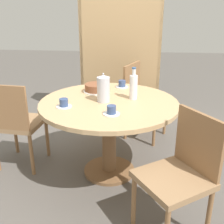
{
  "coord_description": "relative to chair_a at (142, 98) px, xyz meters",
  "views": [
    {
      "loc": [
        0.25,
        -2.31,
        1.53
      ],
      "look_at": [
        0.0,
        0.28,
        0.51
      ],
      "focal_mm": 45.0,
      "sensor_mm": 36.0,
      "label": 1
    }
  ],
  "objects": [
    {
      "name": "cake_main",
      "position": [
        -0.46,
        -0.56,
        0.28
      ],
      "size": [
        0.24,
        0.24,
        0.08
      ],
      "color": "white",
      "rests_on": "dining_table"
    },
    {
      "name": "cup_b",
      "position": [
        -0.25,
        -1.13,
        0.27
      ],
      "size": [
        0.13,
        0.13,
        0.07
      ],
      "color": "silver",
      "rests_on": "dining_table"
    },
    {
      "name": "cup_a",
      "position": [
        -0.21,
        -0.38,
        0.27
      ],
      "size": [
        0.13,
        0.13,
        0.07
      ],
      "color": "silver",
      "rests_on": "dining_table"
    },
    {
      "name": "chair_c",
      "position": [
        0.25,
        -1.52,
        0.0
      ],
      "size": [
        0.58,
        0.58,
        0.87
      ],
      "rotation": [
        0.0,
        0.0,
        5.31
      ],
      "color": "olive",
      "rests_on": "ground_plane"
    },
    {
      "name": "water_bottle",
      "position": [
        -0.09,
        -0.73,
        0.36
      ],
      "size": [
        0.07,
        0.07,
        0.29
      ],
      "color": "silver",
      "rests_on": "dining_table"
    },
    {
      "name": "cup_c",
      "position": [
        -0.66,
        -1.0,
        0.27
      ],
      "size": [
        0.13,
        0.13,
        0.07
      ],
      "color": "silver",
      "rests_on": "dining_table"
    },
    {
      "name": "ground_plane",
      "position": [
        -0.3,
        -0.83,
        -0.48
      ],
      "size": [
        14.0,
        14.0,
        0.0
      ],
      "primitive_type": "plane",
      "color": "#56514C"
    },
    {
      "name": "chair_b",
      "position": [
        -1.18,
        -0.8,
        0.0
      ],
      "size": [
        0.46,
        0.46,
        0.87
      ],
      "rotation": [
        0.0,
        0.0,
        3.05
      ],
      "color": "olive",
      "rests_on": "ground_plane"
    },
    {
      "name": "chair_a",
      "position": [
        0.0,
        0.0,
        0.0
      ],
      "size": [
        0.55,
        0.55,
        0.87
      ],
      "rotation": [
        0.0,
        0.0,
        1.16
      ],
      "color": "olive",
      "rests_on": "ground_plane"
    },
    {
      "name": "dining_table",
      "position": [
        -0.3,
        -0.83,
        0.1
      ],
      "size": [
        1.22,
        1.22,
        0.72
      ],
      "color": "brown",
      "rests_on": "ground_plane"
    },
    {
      "name": "bookshelf",
      "position": [
        -0.3,
        0.55,
        0.43
      ],
      "size": [
        1.03,
        0.28,
        1.87
      ],
      "rotation": [
        0.0,
        0.0,
        3.14
      ],
      "color": "tan",
      "rests_on": "ground_plane"
    },
    {
      "name": "coffee_pot",
      "position": [
        -0.35,
        -0.83,
        0.36
      ],
      "size": [
        0.11,
        0.11,
        0.25
      ],
      "color": "silver",
      "rests_on": "dining_table"
    }
  ]
}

